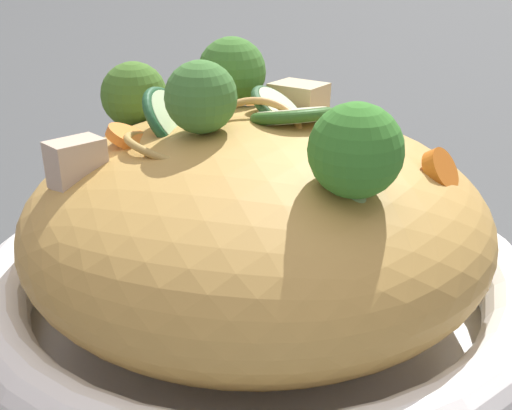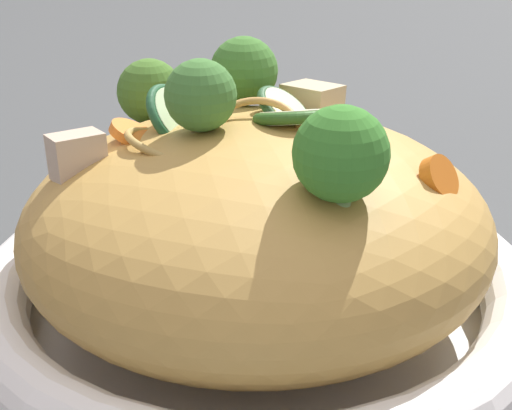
% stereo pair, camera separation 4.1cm
% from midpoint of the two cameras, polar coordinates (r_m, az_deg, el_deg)
% --- Properties ---
extents(ground_plane, '(3.00, 3.00, 0.00)m').
position_cam_midpoint_polar(ground_plane, '(0.45, 2.63, -10.24)').
color(ground_plane, '#434647').
extents(serving_bowl, '(0.32, 0.32, 0.06)m').
position_cam_midpoint_polar(serving_bowl, '(0.44, 2.70, -7.15)').
color(serving_bowl, white).
rests_on(serving_bowl, ground_plane).
extents(noodle_heap, '(0.25, 0.25, 0.12)m').
position_cam_midpoint_polar(noodle_heap, '(0.41, 2.83, -1.45)').
color(noodle_heap, '#BD9147').
rests_on(noodle_heap, serving_bowl).
extents(broccoli_florets, '(0.23, 0.13, 0.07)m').
position_cam_midpoint_polar(broccoli_florets, '(0.41, 1.03, 7.56)').
color(broccoli_florets, '#9EBD7A').
rests_on(broccoli_florets, serving_bowl).
extents(carrot_coins, '(0.17, 0.14, 0.03)m').
position_cam_midpoint_polar(carrot_coins, '(0.42, 4.83, 5.26)').
color(carrot_coins, orange).
rests_on(carrot_coins, serving_bowl).
extents(zucchini_slices, '(0.11, 0.09, 0.04)m').
position_cam_midpoint_polar(zucchini_slices, '(0.41, 2.62, 6.66)').
color(zucchini_slices, beige).
rests_on(zucchini_slices, serving_bowl).
extents(chicken_chunks, '(0.08, 0.18, 0.03)m').
position_cam_midpoint_polar(chicken_chunks, '(0.43, 0.74, 6.26)').
color(chicken_chunks, '#C9B095').
rests_on(chicken_chunks, serving_bowl).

